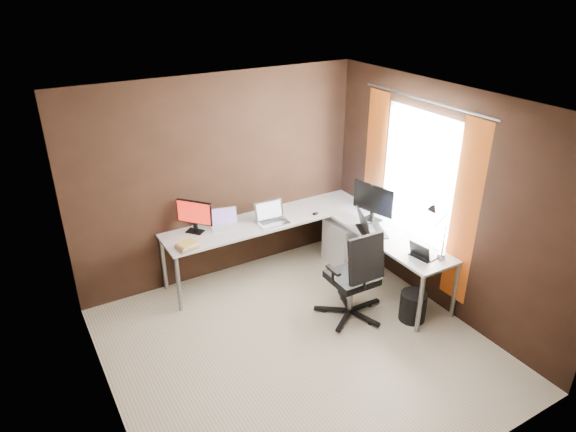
{
  "coord_description": "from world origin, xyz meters",
  "views": [
    {
      "loc": [
        -2.2,
        -3.53,
        3.51
      ],
      "look_at": [
        0.44,
        0.95,
        1.01
      ],
      "focal_mm": 32.0,
      "sensor_mm": 36.0,
      "label": 1
    }
  ],
  "objects_px": {
    "monitor_right": "(373,201)",
    "laptop_silver": "(271,218)",
    "wastebasket": "(413,306)",
    "laptop_black_small": "(422,254)",
    "desk_lamp": "(437,225)",
    "laptop_black_big": "(369,228)",
    "office_chair": "(353,292)",
    "monitor_left": "(194,214)",
    "laptop_white": "(225,223)",
    "drawer_pedestal": "(346,242)",
    "book_stack": "(187,246)"
  },
  "relations": [
    {
      "from": "laptop_silver",
      "to": "laptop_black_small",
      "type": "distance_m",
      "value": 1.84
    },
    {
      "from": "laptop_white",
      "to": "book_stack",
      "type": "distance_m",
      "value": 0.63
    },
    {
      "from": "monitor_left",
      "to": "office_chair",
      "type": "xyz_separation_m",
      "value": [
        1.23,
        -1.47,
        -0.63
      ]
    },
    {
      "from": "drawer_pedestal",
      "to": "wastebasket",
      "type": "relative_size",
      "value": 1.79
    },
    {
      "from": "laptop_silver",
      "to": "wastebasket",
      "type": "relative_size",
      "value": 1.13
    },
    {
      "from": "monitor_right",
      "to": "drawer_pedestal",
      "type": "bearing_deg",
      "value": 5.35
    },
    {
      "from": "laptop_silver",
      "to": "desk_lamp",
      "type": "bearing_deg",
      "value": -53.94
    },
    {
      "from": "book_stack",
      "to": "desk_lamp",
      "type": "height_order",
      "value": "desk_lamp"
    },
    {
      "from": "laptop_black_small",
      "to": "wastebasket",
      "type": "relative_size",
      "value": 0.85
    },
    {
      "from": "laptop_black_big",
      "to": "wastebasket",
      "type": "height_order",
      "value": "laptop_black_big"
    },
    {
      "from": "laptop_black_big",
      "to": "drawer_pedestal",
      "type": "bearing_deg",
      "value": 10.22
    },
    {
      "from": "wastebasket",
      "to": "laptop_silver",
      "type": "bearing_deg",
      "value": 118.07
    },
    {
      "from": "monitor_left",
      "to": "desk_lamp",
      "type": "xyz_separation_m",
      "value": [
        1.96,
        -1.86,
        0.16
      ]
    },
    {
      "from": "drawer_pedestal",
      "to": "laptop_white",
      "type": "distance_m",
      "value": 1.64
    },
    {
      "from": "drawer_pedestal",
      "to": "book_stack",
      "type": "bearing_deg",
      "value": 175.87
    },
    {
      "from": "monitor_right",
      "to": "laptop_silver",
      "type": "height_order",
      "value": "monitor_right"
    },
    {
      "from": "laptop_white",
      "to": "office_chair",
      "type": "relative_size",
      "value": 0.34
    },
    {
      "from": "laptop_silver",
      "to": "book_stack",
      "type": "height_order",
      "value": "laptop_silver"
    },
    {
      "from": "drawer_pedestal",
      "to": "monitor_left",
      "type": "distance_m",
      "value": 2.02
    },
    {
      "from": "monitor_left",
      "to": "laptop_black_small",
      "type": "distance_m",
      "value": 2.59
    },
    {
      "from": "monitor_left",
      "to": "laptop_white",
      "type": "bearing_deg",
      "value": 38.66
    },
    {
      "from": "laptop_white",
      "to": "monitor_right",
      "type": "bearing_deg",
      "value": -11.62
    },
    {
      "from": "book_stack",
      "to": "monitor_left",
      "type": "bearing_deg",
      "value": 55.64
    },
    {
      "from": "drawer_pedestal",
      "to": "monitor_right",
      "type": "xyz_separation_m",
      "value": [
        0.12,
        -0.33,
        0.69
      ]
    },
    {
      "from": "laptop_silver",
      "to": "wastebasket",
      "type": "height_order",
      "value": "laptop_silver"
    },
    {
      "from": "laptop_white",
      "to": "laptop_silver",
      "type": "bearing_deg",
      "value": -2.69
    },
    {
      "from": "laptop_black_small",
      "to": "desk_lamp",
      "type": "xyz_separation_m",
      "value": [
        0.09,
        -0.07,
        0.35
      ]
    },
    {
      "from": "book_stack",
      "to": "wastebasket",
      "type": "distance_m",
      "value": 2.58
    },
    {
      "from": "monitor_left",
      "to": "office_chair",
      "type": "relative_size",
      "value": 0.36
    },
    {
      "from": "drawer_pedestal",
      "to": "wastebasket",
      "type": "bearing_deg",
      "value": -93.6
    },
    {
      "from": "monitor_left",
      "to": "laptop_silver",
      "type": "bearing_deg",
      "value": 35.79
    },
    {
      "from": "monitor_left",
      "to": "laptop_black_small",
      "type": "relative_size",
      "value": 1.38
    },
    {
      "from": "laptop_black_big",
      "to": "monitor_left",
      "type": "bearing_deg",
      "value": 80.23
    },
    {
      "from": "laptop_black_big",
      "to": "wastebasket",
      "type": "distance_m",
      "value": 1.02
    },
    {
      "from": "monitor_left",
      "to": "laptop_white",
      "type": "height_order",
      "value": "monitor_left"
    },
    {
      "from": "laptop_black_small",
      "to": "office_chair",
      "type": "distance_m",
      "value": 0.84
    },
    {
      "from": "wastebasket",
      "to": "laptop_black_small",
      "type": "bearing_deg",
      "value": 33.45
    },
    {
      "from": "laptop_white",
      "to": "wastebasket",
      "type": "xyz_separation_m",
      "value": [
        1.42,
        -1.79,
        -0.61
      ]
    },
    {
      "from": "laptop_black_small",
      "to": "wastebasket",
      "type": "distance_m",
      "value": 0.61
    },
    {
      "from": "monitor_left",
      "to": "laptop_white",
      "type": "xyz_separation_m",
      "value": [
        0.34,
        -0.07,
        -0.17
      ]
    },
    {
      "from": "laptop_black_big",
      "to": "desk_lamp",
      "type": "xyz_separation_m",
      "value": [
        0.22,
        -0.81,
        0.33
      ]
    },
    {
      "from": "laptop_white",
      "to": "wastebasket",
      "type": "bearing_deg",
      "value": -38.4
    },
    {
      "from": "drawer_pedestal",
      "to": "laptop_silver",
      "type": "distance_m",
      "value": 1.1
    },
    {
      "from": "monitor_right",
      "to": "monitor_left",
      "type": "bearing_deg",
      "value": 52.36
    },
    {
      "from": "laptop_silver",
      "to": "office_chair",
      "type": "xyz_separation_m",
      "value": [
        0.34,
        -1.24,
        -0.47
      ]
    },
    {
      "from": "book_stack",
      "to": "monitor_right",
      "type": "bearing_deg",
      "value": -12.34
    },
    {
      "from": "monitor_right",
      "to": "office_chair",
      "type": "bearing_deg",
      "value": 115.94
    },
    {
      "from": "desk_lamp",
      "to": "laptop_black_small",
      "type": "bearing_deg",
      "value": 149.54
    },
    {
      "from": "monitor_right",
      "to": "office_chair",
      "type": "xyz_separation_m",
      "value": [
        -0.74,
        -0.65,
        -0.68
      ]
    },
    {
      "from": "laptop_white",
      "to": "desk_lamp",
      "type": "height_order",
      "value": "desk_lamp"
    }
  ]
}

